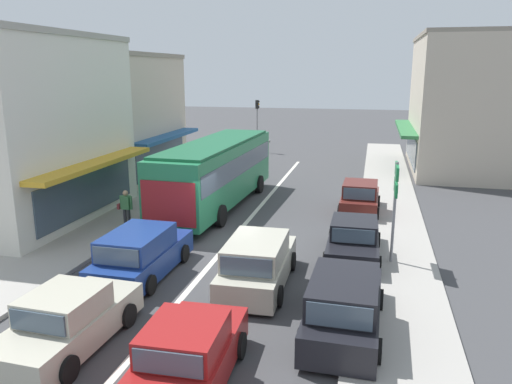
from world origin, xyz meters
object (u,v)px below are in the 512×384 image
object	(u,v)px
wagon_adjacent_lane_trail	(258,263)
pedestrian_with_handbag_near	(126,207)
city_bus	(216,169)
sedan_adjacent_lane_lead	(186,358)
wagon_behind_bus_mid	(141,254)
parked_sedan_kerb_second	(354,241)
directional_road_sign	(396,189)
parked_hatchback_kerb_third	(360,199)
traffic_light_downstreet	(257,117)
sedan_queue_far_back	(68,322)
parked_wagon_kerb_front	(344,305)

from	to	relation	value
wagon_adjacent_lane_trail	pedestrian_with_handbag_near	bearing A→B (deg)	148.67
city_bus	sedan_adjacent_lane_lead	xyz separation A→B (m)	(3.73, -13.84, -1.22)
sedan_adjacent_lane_lead	wagon_behind_bus_mid	world-z (taller)	wagon_behind_bus_mid
parked_sedan_kerb_second	directional_road_sign	xyz separation A→B (m)	(1.30, -0.28, 2.04)
pedestrian_with_handbag_near	wagon_behind_bus_mid	bearing A→B (deg)	-57.07
parked_sedan_kerb_second	parked_hatchback_kerb_third	xyz separation A→B (m)	(0.03, 5.93, 0.05)
parked_sedan_kerb_second	traffic_light_downstreet	size ratio (longest dim) A/B	1.00
parked_hatchback_kerb_third	pedestrian_with_handbag_near	xyz separation A→B (m)	(-9.30, -4.99, 0.36)
parked_hatchback_kerb_third	directional_road_sign	size ratio (longest dim) A/B	1.04
sedan_queue_far_back	parked_wagon_kerb_front	world-z (taller)	parked_wagon_kerb_front
sedan_adjacent_lane_lead	parked_hatchback_kerb_third	xyz separation A→B (m)	(3.12, 14.25, 0.05)
parked_sedan_kerb_second	traffic_light_downstreet	xyz separation A→B (m)	(-8.76, 22.52, 2.19)
wagon_adjacent_lane_trail	parked_wagon_kerb_front	distance (m)	3.59
sedan_queue_far_back	wagon_adjacent_lane_trail	bearing A→B (deg)	51.09
sedan_queue_far_back	parked_hatchback_kerb_third	xyz separation A→B (m)	(6.45, 13.44, 0.05)
wagon_adjacent_lane_trail	parked_wagon_kerb_front	bearing A→B (deg)	-39.29
wagon_adjacent_lane_trail	traffic_light_downstreet	size ratio (longest dim) A/B	1.08
sedan_queue_far_back	wagon_behind_bus_mid	xyz separation A→B (m)	(-0.22, 4.38, 0.08)
parked_wagon_kerb_front	city_bus	bearing A→B (deg)	122.25
sedan_queue_far_back	sedan_adjacent_lane_lead	world-z (taller)	same
directional_road_sign	parked_wagon_kerb_front	bearing A→B (deg)	-104.66
traffic_light_downstreet	directional_road_sign	xyz separation A→B (m)	(10.07, -22.79, -0.15)
sedan_adjacent_lane_lead	parked_sedan_kerb_second	xyz separation A→B (m)	(3.09, 8.33, 0.00)
sedan_queue_far_back	directional_road_sign	xyz separation A→B (m)	(7.73, 7.24, 2.04)
wagon_adjacent_lane_trail	wagon_behind_bus_mid	bearing A→B (deg)	-178.24
sedan_queue_far_back	sedan_adjacent_lane_lead	bearing A→B (deg)	-13.63
city_bus	directional_road_sign	bearing A→B (deg)	-35.45
traffic_light_downstreet	city_bus	bearing A→B (deg)	-83.49
wagon_adjacent_lane_trail	traffic_light_downstreet	distance (m)	26.31
city_bus	parked_wagon_kerb_front	bearing A→B (deg)	-57.75
traffic_light_downstreet	pedestrian_with_handbag_near	distance (m)	21.67
directional_road_sign	pedestrian_with_handbag_near	bearing A→B (deg)	173.49
wagon_behind_bus_mid	parked_wagon_kerb_front	size ratio (longest dim) A/B	1.00
sedan_adjacent_lane_lead	traffic_light_downstreet	bearing A→B (deg)	100.42
sedan_adjacent_lane_lead	pedestrian_with_handbag_near	distance (m)	11.14
parked_hatchback_kerb_third	sedan_adjacent_lane_lead	bearing A→B (deg)	-102.37
parked_sedan_kerb_second	wagon_behind_bus_mid	bearing A→B (deg)	-154.72
pedestrian_with_handbag_near	sedan_queue_far_back	bearing A→B (deg)	-71.36
sedan_adjacent_lane_lead	pedestrian_with_handbag_near	xyz separation A→B (m)	(-6.18, 9.26, 0.40)
sedan_queue_far_back	sedan_adjacent_lane_lead	distance (m)	3.42
wagon_adjacent_lane_trail	directional_road_sign	distance (m)	5.30
wagon_adjacent_lane_trail	parked_hatchback_kerb_third	distance (m)	9.38
city_bus	wagon_behind_bus_mid	size ratio (longest dim) A/B	2.42
parked_wagon_kerb_front	parked_hatchback_kerb_third	size ratio (longest dim) A/B	1.22
parked_hatchback_kerb_third	directional_road_sign	world-z (taller)	directional_road_sign
parked_hatchback_kerb_third	traffic_light_downstreet	bearing A→B (deg)	117.93
parked_wagon_kerb_front	wagon_adjacent_lane_trail	bearing A→B (deg)	140.71
wagon_behind_bus_mid	directional_road_sign	distance (m)	8.67
sedan_queue_far_back	wagon_behind_bus_mid	world-z (taller)	wagon_behind_bus_mid
traffic_light_downstreet	directional_road_sign	size ratio (longest dim) A/B	1.17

